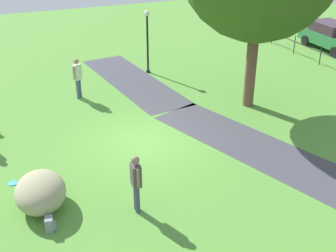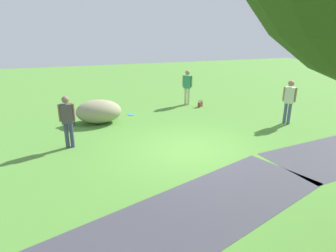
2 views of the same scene
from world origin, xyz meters
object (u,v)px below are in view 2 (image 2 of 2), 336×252
object	(u,v)px
lawn_boulder	(99,111)
man_near_boulder	(289,99)
woman_with_handbag	(187,85)
frisbee_on_grass	(131,115)
passerby_on_path	(67,118)
backpack_by_boulder	(71,121)
handbag_on_grass	(200,104)

from	to	relation	value
lawn_boulder	man_near_boulder	world-z (taller)	man_near_boulder
woman_with_handbag	frisbee_on_grass	size ratio (longest dim) A/B	6.35
lawn_boulder	woman_with_handbag	xyz separation A→B (m)	(-4.66, -1.62, 0.55)
passerby_on_path	frisbee_on_grass	size ratio (longest dim) A/B	6.30
passerby_on_path	backpack_by_boulder	size ratio (longest dim) A/B	4.38
man_near_boulder	frisbee_on_grass	distance (m)	6.83
lawn_boulder	woman_with_handbag	size ratio (longest dim) A/B	1.14
man_near_boulder	frisbee_on_grass	xyz separation A→B (m)	(5.85, -3.37, -1.05)
man_near_boulder	backpack_by_boulder	bearing A→B (deg)	-17.33
lawn_boulder	man_near_boulder	xyz separation A→B (m)	(-7.35, 2.69, 0.57)
man_near_boulder	passerby_on_path	size ratio (longest dim) A/B	1.03
backpack_by_boulder	passerby_on_path	bearing A→B (deg)	87.83
man_near_boulder	handbag_on_grass	world-z (taller)	man_near_boulder
passerby_on_path	handbag_on_grass	size ratio (longest dim) A/B	4.60
man_near_boulder	backpack_by_boulder	xyz separation A→B (m)	(8.49, -2.65, -0.87)
lawn_boulder	handbag_on_grass	xyz separation A→B (m)	(-5.11, -0.95, -0.34)
man_near_boulder	backpack_by_boulder	distance (m)	8.93
man_near_boulder	handbag_on_grass	xyz separation A→B (m)	(2.24, -3.64, -0.92)
handbag_on_grass	frisbee_on_grass	world-z (taller)	handbag_on_grass
lawn_boulder	backpack_by_boulder	size ratio (longest dim) A/B	5.02
frisbee_on_grass	man_near_boulder	bearing A→B (deg)	150.08
man_near_boulder	woman_with_handbag	bearing A→B (deg)	-58.06
lawn_boulder	woman_with_handbag	distance (m)	4.96
passerby_on_path	handbag_on_grass	xyz separation A→B (m)	(-6.34, -3.36, -0.88)
lawn_boulder	man_near_boulder	distance (m)	7.84
lawn_boulder	handbag_on_grass	size ratio (longest dim) A/B	5.27
woman_with_handbag	frisbee_on_grass	xyz separation A→B (m)	(3.17, 0.94, -1.02)
passerby_on_path	lawn_boulder	bearing A→B (deg)	-117.05
lawn_boulder	handbag_on_grass	world-z (taller)	lawn_boulder
man_near_boulder	frisbee_on_grass	size ratio (longest dim) A/B	6.50
handbag_on_grass	backpack_by_boulder	bearing A→B (deg)	8.98
lawn_boulder	man_near_boulder	bearing A→B (deg)	159.89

